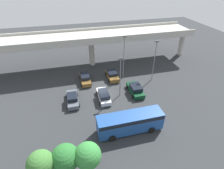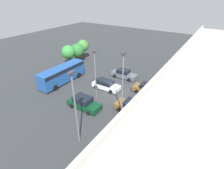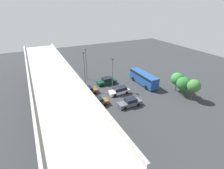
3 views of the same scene
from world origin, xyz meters
TOP-DOWN VIEW (x-y plane):
  - ground_plane at (0.00, 0.00)m, footprint 101.44×101.44m
  - highway_overpass at (0.00, 11.92)m, footprint 48.61×7.72m
  - parked_car_0 at (-5.57, -1.48)m, footprint 2.06×4.88m
  - parked_car_1 at (-2.62, 4.55)m, footprint 2.09×4.83m
  - parked_car_2 at (-0.22, -1.99)m, footprint 2.02×4.75m
  - parked_car_3 at (3.01, 4.54)m, footprint 2.25×4.64m
  - parked_car_4 at (5.85, -1.61)m, footprint 2.21×4.89m
  - shuttle_bus at (1.82, -9.91)m, footprint 9.17×2.66m
  - lamp_post_near_aisle at (2.82, -1.69)m, footprint 0.70×0.35m
  - lamp_post_mid_lot at (10.85, 1.93)m, footprint 0.70×0.35m
  - lamp_post_by_overpass at (5.29, 4.16)m, footprint 0.70×0.35m
  - tree_front_left at (-9.26, -14.46)m, footprint 2.70×2.70m
  - tree_front_centre at (-6.90, -14.14)m, footprint 3.03×3.03m
  - tree_front_right at (-4.60, -14.58)m, footprint 2.90×2.90m

SIDE VIEW (x-z plane):
  - ground_plane at x=0.00m, z-range 0.00..0.00m
  - parked_car_0 at x=-5.57m, z-range -0.07..1.54m
  - parked_car_3 at x=3.01m, z-range -0.04..1.53m
  - parked_car_1 at x=-2.62m, z-range -0.04..1.57m
  - parked_car_2 at x=-0.22m, z-range -0.03..1.57m
  - parked_car_4 at x=5.85m, z-range -0.07..1.63m
  - shuttle_bus at x=1.82m, z-range 0.29..3.17m
  - tree_front_centre at x=-6.90m, z-range 0.65..4.98m
  - tree_front_right at x=-4.60m, z-range 0.76..5.20m
  - tree_front_left at x=-9.26m, z-range 0.94..5.56m
  - lamp_post_near_aisle at x=2.82m, z-range 0.68..8.17m
  - lamp_post_mid_lot at x=10.85m, z-range 0.69..9.04m
  - lamp_post_by_overpass at x=5.29m, z-range 0.70..9.69m
  - highway_overpass at x=0.00m, z-range 2.61..10.34m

